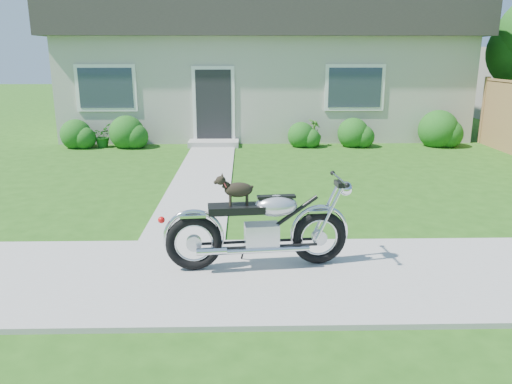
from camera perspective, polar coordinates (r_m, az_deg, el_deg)
ground at (r=5.93m, az=4.88°, el=-9.57°), size 80.00×80.00×0.00m
sidewalk at (r=5.92m, az=4.88°, el=-9.40°), size 24.00×2.20×0.04m
walkway at (r=10.67m, az=-6.00°, el=1.87°), size 1.20×8.00×0.03m
house at (r=17.35m, az=0.77°, el=14.29°), size 12.60×7.03×4.50m
shrub_row at (r=14.04m, az=3.06°, el=6.82°), size 11.09×1.10×1.10m
potted_plant_left at (r=14.62m, az=-17.22°, el=6.16°), size 0.56×0.63×0.64m
potted_plant_right at (r=14.19m, az=6.65°, el=6.73°), size 0.54×0.54×0.76m
motorcycle_with_dog at (r=5.89m, az=0.62°, el=-4.00°), size 2.22×0.61×1.13m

